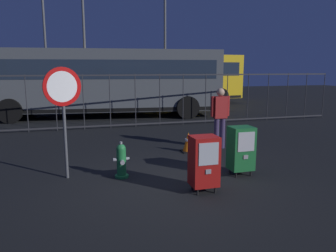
% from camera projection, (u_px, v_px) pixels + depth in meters
% --- Properties ---
extents(ground_plane, '(60.00, 60.00, 0.00)m').
position_uv_depth(ground_plane, '(170.00, 182.00, 6.36)').
color(ground_plane, black).
extents(fire_hydrant, '(0.33, 0.31, 0.75)m').
position_uv_depth(fire_hydrant, '(121.00, 161.00, 6.59)').
color(fire_hydrant, '#1E7238').
rests_on(fire_hydrant, ground_plane).
extents(newspaper_box_primary, '(0.48, 0.42, 1.02)m').
position_uv_depth(newspaper_box_primary, '(241.00, 148.00, 6.72)').
color(newspaper_box_primary, black).
rests_on(newspaper_box_primary, ground_plane).
extents(newspaper_box_secondary, '(0.48, 0.42, 1.02)m').
position_uv_depth(newspaper_box_secondary, '(204.00, 161.00, 5.80)').
color(newspaper_box_secondary, black).
rests_on(newspaper_box_secondary, ground_plane).
extents(stop_sign, '(0.71, 0.31, 2.23)m').
position_uv_depth(stop_sign, '(63.00, 100.00, 6.33)').
color(stop_sign, '#4C4F54').
rests_on(stop_sign, ground_plane).
extents(pedestrian, '(0.55, 0.22, 1.67)m').
position_uv_depth(pedestrian, '(220.00, 115.00, 8.91)').
color(pedestrian, '#382D51').
rests_on(pedestrian, ground_plane).
extents(traffic_cone, '(0.36, 0.36, 0.53)m').
position_uv_depth(traffic_cone, '(188.00, 142.00, 8.64)').
color(traffic_cone, black).
rests_on(traffic_cone, ground_plane).
extents(fence_barrier, '(18.03, 0.04, 2.00)m').
position_uv_depth(fence_barrier, '(123.00, 100.00, 12.08)').
color(fence_barrier, '#2D2D33').
rests_on(fence_barrier, ground_plane).
extents(bus_near, '(10.73, 3.77, 3.00)m').
position_uv_depth(bus_near, '(103.00, 79.00, 14.67)').
color(bus_near, '#4C5156').
rests_on(bus_near, ground_plane).
extents(bus_far, '(10.67, 3.47, 3.00)m').
position_uv_depth(bus_far, '(157.00, 76.00, 19.54)').
color(bus_far, gold).
rests_on(bus_far, ground_plane).
extents(street_light_near_left, '(0.32, 0.32, 6.35)m').
position_uv_depth(street_light_near_left, '(165.00, 41.00, 18.68)').
color(street_light_near_left, '#4C4F54').
rests_on(street_light_near_left, ground_plane).
extents(street_light_near_right, '(0.32, 0.32, 6.59)m').
position_uv_depth(street_light_near_right, '(45.00, 40.00, 18.93)').
color(street_light_near_right, '#4C4F54').
rests_on(street_light_near_right, ground_plane).
extents(street_light_far_right, '(0.32, 0.32, 6.96)m').
position_uv_depth(street_light_far_right, '(84.00, 34.00, 17.76)').
color(street_light_far_right, '#4C4F54').
rests_on(street_light_far_right, ground_plane).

